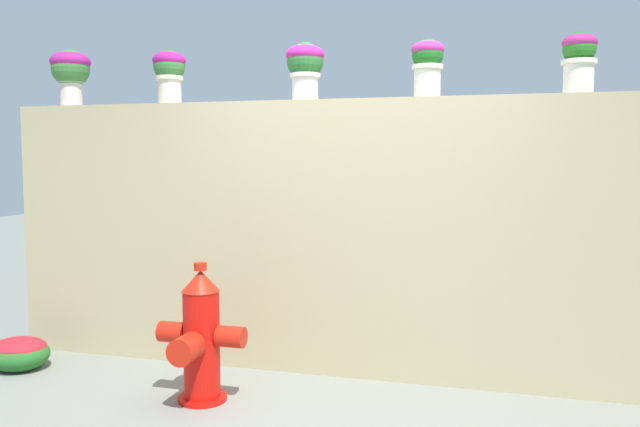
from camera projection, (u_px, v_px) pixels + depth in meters
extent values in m
cube|color=tan|center=(363.00, 238.00, 4.71)|extent=(5.62, 0.32, 2.01)
cylinder|color=silver|center=(71.00, 93.00, 5.29)|extent=(0.18, 0.18, 0.23)
cylinder|color=silver|center=(71.00, 81.00, 5.29)|extent=(0.21, 0.21, 0.03)
sphere|color=#3B7E36|center=(71.00, 69.00, 5.28)|extent=(0.31, 0.31, 0.31)
ellipsoid|color=#AD2281|center=(70.00, 62.00, 5.27)|extent=(0.32, 0.32, 0.17)
cylinder|color=beige|center=(170.00, 90.00, 4.99)|extent=(0.18, 0.18, 0.22)
cylinder|color=beige|center=(169.00, 78.00, 4.98)|extent=(0.21, 0.21, 0.03)
sphere|color=#3A7536|center=(169.00, 66.00, 4.97)|extent=(0.24, 0.24, 0.24)
ellipsoid|color=#B31D81|center=(169.00, 61.00, 4.97)|extent=(0.26, 0.26, 0.13)
cylinder|color=silver|center=(305.00, 87.00, 4.73)|extent=(0.19, 0.19, 0.20)
cylinder|color=silver|center=(305.00, 76.00, 4.72)|extent=(0.23, 0.23, 0.03)
sphere|color=#28652B|center=(305.00, 61.00, 4.71)|extent=(0.27, 0.27, 0.27)
ellipsoid|color=#B41F82|center=(305.00, 55.00, 4.71)|extent=(0.28, 0.28, 0.15)
cylinder|color=beige|center=(427.00, 82.00, 4.52)|extent=(0.19, 0.19, 0.23)
cylinder|color=beige|center=(427.00, 67.00, 4.51)|extent=(0.22, 0.22, 0.03)
sphere|color=#1B5E1C|center=(428.00, 55.00, 4.50)|extent=(0.22, 0.22, 0.22)
ellipsoid|color=#B8287F|center=(428.00, 49.00, 4.50)|extent=(0.23, 0.23, 0.12)
cylinder|color=silver|center=(578.00, 77.00, 4.25)|extent=(0.19, 0.19, 0.23)
cylinder|color=silver|center=(579.00, 62.00, 4.24)|extent=(0.23, 0.23, 0.03)
sphere|color=#27741F|center=(579.00, 48.00, 4.24)|extent=(0.21, 0.21, 0.21)
ellipsoid|color=#B1297C|center=(580.00, 43.00, 4.23)|extent=(0.23, 0.23, 0.12)
cylinder|color=red|center=(202.00, 398.00, 4.23)|extent=(0.32, 0.32, 0.03)
cylinder|color=red|center=(202.00, 346.00, 4.20)|extent=(0.24, 0.24, 0.73)
cone|color=red|center=(201.00, 281.00, 4.16)|extent=(0.25, 0.25, 0.14)
cylinder|color=red|center=(200.00, 266.00, 4.15)|extent=(0.08, 0.08, 0.05)
cylinder|color=red|center=(173.00, 332.00, 4.25)|extent=(0.18, 0.14, 0.14)
cylinder|color=red|center=(231.00, 337.00, 4.14)|extent=(0.18, 0.14, 0.14)
cylinder|color=red|center=(186.00, 349.00, 3.99)|extent=(0.17, 0.20, 0.17)
ellipsoid|color=#246827|center=(19.00, 354.00, 4.85)|extent=(0.46, 0.41, 0.25)
ellipsoid|color=red|center=(19.00, 347.00, 4.85)|extent=(0.41, 0.37, 0.14)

